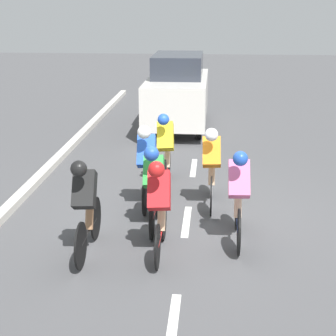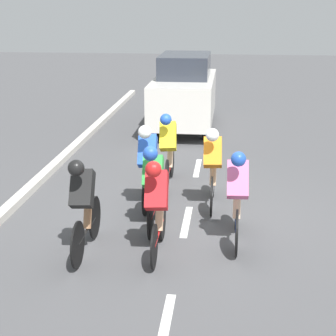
% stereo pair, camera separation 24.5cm
% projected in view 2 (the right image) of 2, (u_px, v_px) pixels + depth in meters
% --- Properties ---
extents(ground_plane, '(60.00, 60.00, 0.00)m').
position_uv_depth(ground_plane, '(187.00, 217.00, 9.83)').
color(ground_plane, '#4C4C4F').
extents(lane_stripe_near, '(0.12, 1.40, 0.01)m').
position_uv_depth(lane_stripe_near, '(165.00, 325.00, 6.58)').
color(lane_stripe_near, white).
rests_on(lane_stripe_near, ground).
extents(lane_stripe_mid, '(0.12, 1.40, 0.01)m').
position_uv_depth(lane_stripe_mid, '(187.00, 221.00, 9.62)').
color(lane_stripe_mid, white).
rests_on(lane_stripe_mid, ground).
extents(lane_stripe_far, '(0.12, 1.40, 0.01)m').
position_uv_depth(lane_stripe_far, '(198.00, 168.00, 12.67)').
color(lane_stripe_far, white).
rests_on(lane_stripe_far, ground).
extents(curb, '(0.20, 26.50, 0.14)m').
position_uv_depth(curb, '(7.00, 210.00, 9.94)').
color(curb, beige).
rests_on(curb, ground).
extents(cyclist_blue, '(0.34, 1.68, 1.58)m').
position_uv_depth(cyclist_blue, '(148.00, 163.00, 10.07)').
color(cyclist_blue, black).
rests_on(cyclist_blue, ground).
extents(cyclist_yellow, '(0.36, 1.64, 1.53)m').
position_uv_depth(cyclist_yellow, '(168.00, 147.00, 11.28)').
color(cyclist_yellow, black).
rests_on(cyclist_yellow, ground).
extents(cyclist_orange, '(0.34, 1.75, 1.53)m').
position_uv_depth(cyclist_orange, '(213.00, 165.00, 10.08)').
color(cyclist_orange, black).
rests_on(cyclist_orange, ground).
extents(cyclist_red, '(0.35, 1.67, 1.52)m').
position_uv_depth(cyclist_red, '(157.00, 204.00, 8.14)').
color(cyclist_red, black).
rests_on(cyclist_red, ground).
extents(cyclist_pink, '(0.33, 1.69, 1.55)m').
position_uv_depth(cyclist_pink, '(237.00, 194.00, 8.54)').
color(cyclist_pink, black).
rests_on(cyclist_pink, ground).
extents(cyclist_black, '(0.34, 1.72, 1.53)m').
position_uv_depth(cyclist_black, '(83.00, 203.00, 8.18)').
color(cyclist_black, black).
rests_on(cyclist_black, ground).
extents(cyclist_green, '(0.34, 1.62, 1.48)m').
position_uv_depth(cyclist_green, '(153.00, 184.00, 9.09)').
color(cyclist_green, black).
rests_on(cyclist_green, ground).
extents(support_car, '(1.70, 4.27, 2.13)m').
position_uv_depth(support_car, '(184.00, 92.00, 16.32)').
color(support_car, black).
rests_on(support_car, ground).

